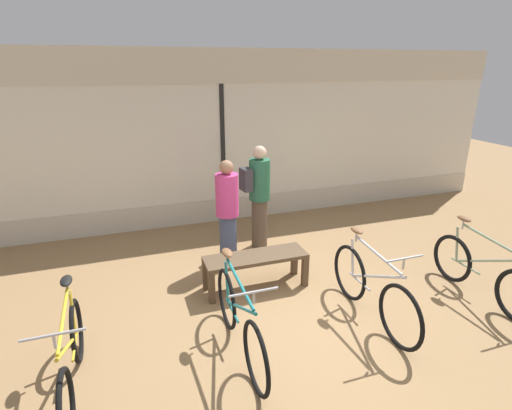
# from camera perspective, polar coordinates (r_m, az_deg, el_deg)

# --- Properties ---
(ground_plane) EXTENTS (24.00, 24.00, 0.00)m
(ground_plane) POSITION_cam_1_polar(r_m,az_deg,el_deg) (5.04, 6.15, -16.13)
(ground_plane) COLOR #99754C
(shop_back_wall) EXTENTS (12.00, 0.08, 3.20)m
(shop_back_wall) POSITION_cam_1_polar(r_m,az_deg,el_deg) (7.55, -4.85, 9.61)
(shop_back_wall) COLOR beige
(shop_back_wall) RESTS_ON ground_plane
(bicycle_far_left) EXTENTS (0.46, 1.71, 1.01)m
(bicycle_far_left) POSITION_cam_1_polar(r_m,az_deg,el_deg) (4.26, -24.85, -19.42)
(bicycle_far_left) COLOR black
(bicycle_far_left) RESTS_ON ground_plane
(bicycle_left) EXTENTS (0.46, 1.76, 1.04)m
(bicycle_left) POSITION_cam_1_polar(r_m,az_deg,el_deg) (4.34, -2.42, -16.20)
(bicycle_left) COLOR black
(bicycle_left) RESTS_ON ground_plane
(bicycle_right) EXTENTS (0.46, 1.75, 1.05)m
(bicycle_right) POSITION_cam_1_polar(r_m,az_deg,el_deg) (5.03, 16.23, -11.49)
(bicycle_right) COLOR black
(bicycle_right) RESTS_ON ground_plane
(bicycle_far_right) EXTENTS (0.46, 1.73, 1.02)m
(bicycle_far_right) POSITION_cam_1_polar(r_m,az_deg,el_deg) (6.00, 29.63, -8.44)
(bicycle_far_right) COLOR black
(bicycle_far_right) RESTS_ON ground_plane
(display_bench) EXTENTS (1.40, 0.44, 0.49)m
(display_bench) POSITION_cam_1_polar(r_m,az_deg,el_deg) (5.47, -0.05, -8.06)
(display_bench) COLOR brown
(display_bench) RESTS_ON ground_plane
(customer_near_rack) EXTENTS (0.52, 0.38, 1.72)m
(customer_near_rack) POSITION_cam_1_polar(r_m,az_deg,el_deg) (6.48, 0.36, 1.56)
(customer_near_rack) COLOR brown
(customer_near_rack) RESTS_ON ground_plane
(customer_by_window) EXTENTS (0.44, 0.44, 1.63)m
(customer_by_window) POSITION_cam_1_polar(r_m,az_deg,el_deg) (5.95, -4.10, -0.92)
(customer_by_window) COLOR #424C6B
(customer_by_window) RESTS_ON ground_plane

